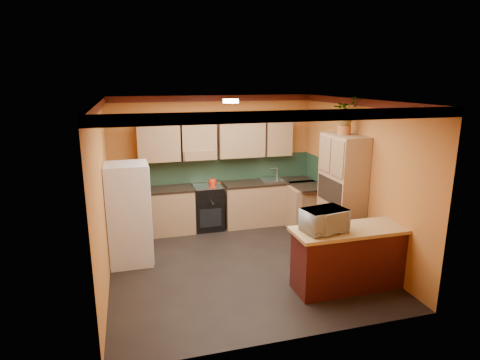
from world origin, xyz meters
The scene contains 15 objects.
room_shell centered at (0.02, 0.28, 2.09)m, with size 4.24×4.24×2.72m.
base_cabinets_back centered at (0.43, 1.80, 0.44)m, with size 3.65×0.60×0.88m, color #A48656.
countertop_back centered at (0.43, 1.80, 0.90)m, with size 3.65×0.62×0.04m, color black.
stove centered at (-0.20, 1.80, 0.46)m, with size 0.58×0.58×0.91m, color black.
kettle centered at (-0.10, 1.75, 1.00)m, with size 0.17×0.17×0.18m, color #A91F0B, non-canonical shape.
sink centered at (1.20, 1.80, 0.94)m, with size 0.48×0.40×0.03m, color silver.
base_cabinets_right centered at (1.80, 1.26, 0.44)m, with size 0.60×0.80×0.88m, color #A48656.
countertop_right centered at (1.80, 1.26, 0.90)m, with size 0.62×0.80×0.04m, color black.
fridge centered at (-1.75, 0.59, 0.85)m, with size 0.68×0.66×1.70m, color silver.
pantry centered at (1.85, 0.05, 1.05)m, with size 0.48×0.90×2.10m, color #A48656.
fern_pot centered at (1.85, 0.10, 2.18)m, with size 0.22×0.22×0.16m, color #9C4E25.
fern centered at (1.85, 0.10, 2.50)m, with size 0.43×0.37×0.48m, color #A48656.
breakfast_bar centered at (1.41, -1.16, 0.44)m, with size 1.80×0.55×0.88m, color #43150F.
bar_top centered at (1.41, -1.16, 0.91)m, with size 1.90×0.65×0.05m, color tan.
microwave centered at (0.89, -1.16, 1.09)m, with size 0.60×0.40×0.33m, color silver.
Camera 1 is at (-1.67, -5.94, 3.01)m, focal length 30.00 mm.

